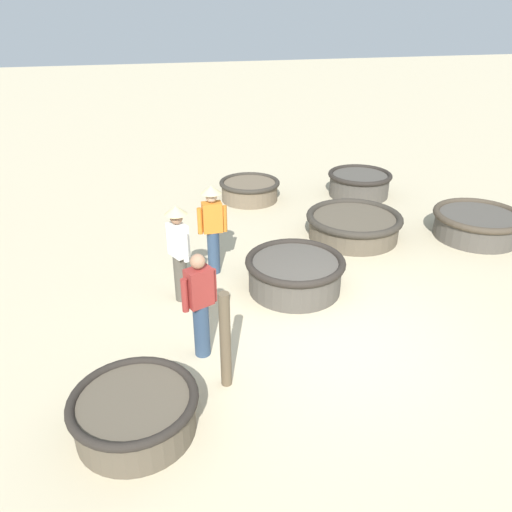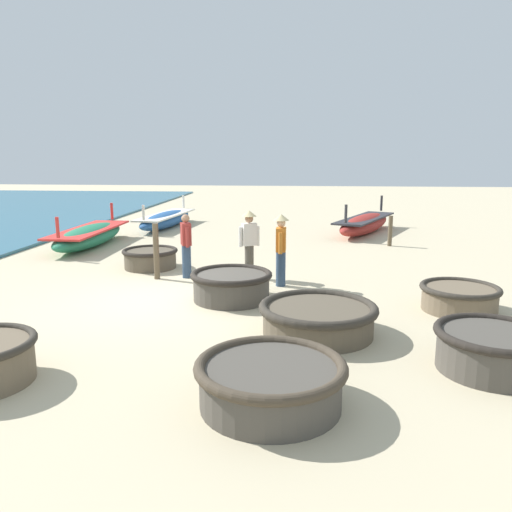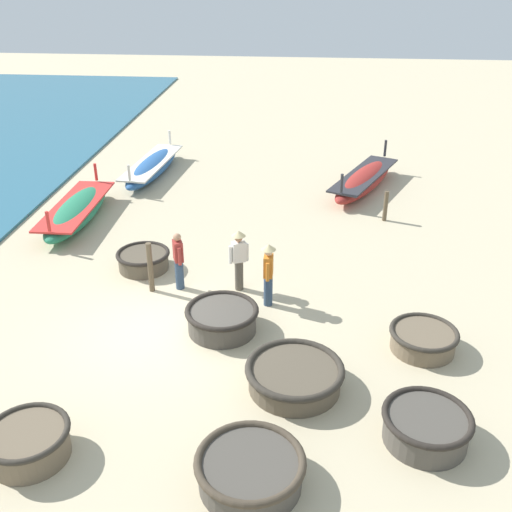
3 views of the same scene
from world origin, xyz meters
name	(u,v)px [view 3 (image 3 of 3)]	position (x,y,z in m)	size (l,w,h in m)	color
ground_plane	(159,329)	(0.00, 0.00, 0.00)	(80.00, 80.00, 0.00)	#C6B793
coracle_beside_post	(250,470)	(2.58, -4.31, 0.31)	(1.85, 1.85, 0.57)	#4C473F
coracle_upturned	(222,318)	(1.49, 0.10, 0.33)	(1.70, 1.70, 0.60)	#4C473F
coracle_front_left	(28,442)	(-1.29, -4.06, 0.33)	(1.48, 1.48, 0.60)	brown
coracle_weathered	(143,259)	(-1.11, 2.89, 0.28)	(1.47, 1.47, 0.52)	brown
coracle_tilted	(426,426)	(5.61, -3.04, 0.33)	(1.62, 1.62, 0.61)	#4C473F
coracle_nearest	(295,376)	(3.22, -1.79, 0.29)	(2.00, 2.00, 0.53)	brown
coracle_center	(423,339)	(6.00, -0.23, 0.28)	(1.51, 1.51, 0.51)	brown
long_boat_ochre_hull	(152,167)	(-2.76, 10.53, 0.34)	(1.53, 5.05, 1.15)	#285693
long_boat_green_hull	(364,180)	(5.36, 9.62, 0.37)	(2.96, 4.91, 1.30)	maroon
long_boat_white_hull	(77,211)	(-4.09, 5.89, 0.36)	(1.32, 4.69, 1.24)	#237551
fisherman_crouching	(268,271)	(2.46, 1.33, 0.96)	(0.36, 0.53, 1.67)	#2D425B
fisherman_with_hat	(239,256)	(1.66, 2.02, 0.96)	(0.49, 0.36, 1.67)	#4C473D
fisherman_standing_left	(179,260)	(0.12, 1.92, 0.84)	(0.33, 0.50, 1.57)	#2D425B
mooring_post_inland	(386,206)	(5.86, 6.87, 0.51)	(0.14, 0.14, 1.01)	brown
mooring_post_mid_beach	(150,267)	(-0.58, 1.73, 0.68)	(0.14, 0.14, 1.37)	brown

